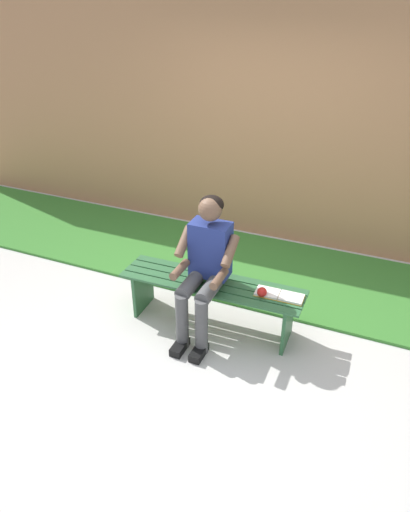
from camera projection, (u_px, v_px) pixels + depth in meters
name	position (u px, v px, depth m)	size (l,w,h in m)	color
ground_plane	(52.00, 364.00, 3.94)	(10.00, 7.00, 0.04)	beige
grass_strip	(249.00, 267.00, 5.23)	(9.00, 1.48, 0.03)	#387A2D
brick_wall	(240.00, 108.00, 5.41)	(9.50, 0.24, 3.03)	#B27A51
bench_near	(212.00, 293.00, 4.20)	(1.66, 0.44, 0.47)	#2D6038
person_seated	(205.00, 265.00, 3.95)	(0.50, 0.69, 1.27)	navy
apple	(262.00, 292.00, 3.93)	(0.09, 0.09, 0.09)	red
book_open	(279.00, 295.00, 3.95)	(0.42, 0.17, 0.02)	white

